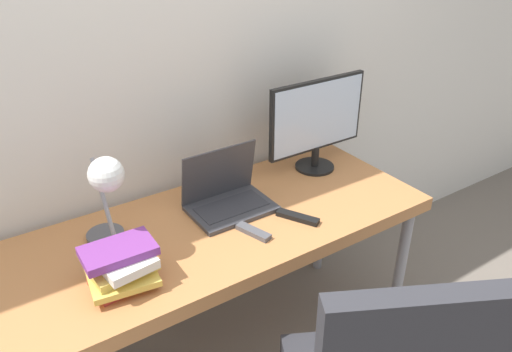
{
  "coord_description": "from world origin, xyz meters",
  "views": [
    {
      "loc": [
        -0.8,
        -1.11,
        1.88
      ],
      "look_at": [
        0.15,
        0.31,
        0.95
      ],
      "focal_mm": 35.0,
      "sensor_mm": 36.0,
      "label": 1
    }
  ],
  "objects_px": {
    "book_stack": "(122,266)",
    "desk_lamp": "(106,186)",
    "laptop": "(227,196)",
    "monitor": "(317,121)"
  },
  "relations": [
    {
      "from": "laptop",
      "to": "book_stack",
      "type": "height_order",
      "value": "laptop"
    },
    {
      "from": "monitor",
      "to": "desk_lamp",
      "type": "distance_m",
      "value": 1.04
    },
    {
      "from": "monitor",
      "to": "book_stack",
      "type": "bearing_deg",
      "value": -164.37
    },
    {
      "from": "monitor",
      "to": "book_stack",
      "type": "xyz_separation_m",
      "value": [
        -1.06,
        -0.3,
        -0.17
      ]
    },
    {
      "from": "book_stack",
      "to": "laptop",
      "type": "bearing_deg",
      "value": 22.49
    },
    {
      "from": "monitor",
      "to": "book_stack",
      "type": "height_order",
      "value": "monitor"
    },
    {
      "from": "desk_lamp",
      "to": "book_stack",
      "type": "height_order",
      "value": "desk_lamp"
    },
    {
      "from": "laptop",
      "to": "monitor",
      "type": "height_order",
      "value": "monitor"
    },
    {
      "from": "desk_lamp",
      "to": "book_stack",
      "type": "distance_m",
      "value": 0.27
    },
    {
      "from": "book_stack",
      "to": "desk_lamp",
      "type": "bearing_deg",
      "value": 78.55
    }
  ]
}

